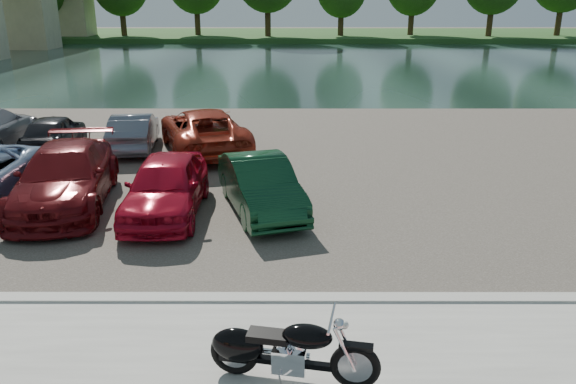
# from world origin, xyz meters

# --- Properties ---
(ground) EXTENTS (200.00, 200.00, 0.00)m
(ground) POSITION_xyz_m (0.00, 0.00, 0.00)
(ground) COLOR #595447
(ground) RESTS_ON ground
(kerb) EXTENTS (60.00, 0.30, 0.14)m
(kerb) POSITION_xyz_m (0.00, 2.00, 0.07)
(kerb) COLOR #A09E97
(kerb) RESTS_ON ground
(parking_lot) EXTENTS (60.00, 18.00, 0.04)m
(parking_lot) POSITION_xyz_m (0.00, 11.00, 0.02)
(parking_lot) COLOR #413D35
(parking_lot) RESTS_ON ground
(river) EXTENTS (120.00, 40.00, 0.00)m
(river) POSITION_xyz_m (0.00, 40.00, 0.00)
(river) COLOR #182C27
(river) RESTS_ON ground
(far_bank) EXTENTS (120.00, 24.00, 0.60)m
(far_bank) POSITION_xyz_m (0.00, 72.00, 0.30)
(far_bank) COLOR #204A1A
(far_bank) RESTS_ON ground
(motorcycle) EXTENTS (2.31, 0.84, 1.05)m
(motorcycle) POSITION_xyz_m (-0.63, -0.16, 0.56)
(motorcycle) COLOR black
(motorcycle) RESTS_ON promenade
(car_3) EXTENTS (2.85, 5.41, 1.50)m
(car_3) POSITION_xyz_m (-6.09, 6.82, 0.79)
(car_3) COLOR #580C10
(car_3) RESTS_ON parking_lot
(car_4) EXTENTS (1.76, 4.25, 1.44)m
(car_4) POSITION_xyz_m (-3.44, 6.20, 0.76)
(car_4) COLOR #A70B21
(car_4) RESTS_ON parking_lot
(car_5) EXTENTS (2.52, 4.27, 1.33)m
(car_5) POSITION_xyz_m (-1.17, 6.43, 0.70)
(car_5) COLOR #103B20
(car_5) RESTS_ON parking_lot
(car_8) EXTENTS (1.86, 3.86, 1.27)m
(car_8) POSITION_xyz_m (-8.53, 12.20, 0.68)
(car_8) COLOR black
(car_8) RESTS_ON parking_lot
(car_9) EXTENTS (1.80, 3.98, 1.27)m
(car_9) POSITION_xyz_m (-5.83, 12.39, 0.67)
(car_9) COLOR slate
(car_9) RESTS_ON parking_lot
(car_10) EXTENTS (4.00, 5.86, 1.49)m
(car_10) POSITION_xyz_m (-3.37, 12.07, 0.78)
(car_10) COLOR maroon
(car_10) RESTS_ON parking_lot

